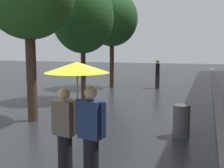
% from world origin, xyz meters
% --- Properties ---
extents(ground_plane, '(80.00, 80.00, 0.00)m').
position_xyz_m(ground_plane, '(0.00, 0.00, 0.00)').
color(ground_plane, '#26282B').
extents(kerb_strip, '(0.30, 36.00, 0.12)m').
position_xyz_m(kerb_strip, '(3.20, 10.00, 0.06)').
color(kerb_strip, slate).
rests_on(kerb_strip, ground).
extents(street_tree_1, '(2.78, 2.78, 5.37)m').
position_xyz_m(street_tree_1, '(-2.59, 6.90, 3.73)').
color(street_tree_1, '#473323').
rests_on(street_tree_1, ground).
extents(street_tree_2, '(3.04, 3.04, 5.68)m').
position_xyz_m(street_tree_2, '(-2.69, 11.12, 4.05)').
color(street_tree_2, '#473323').
rests_on(street_tree_2, ground).
extents(couple_under_umbrella, '(1.14, 1.09, 2.10)m').
position_xyz_m(couple_under_umbrella, '(0.70, -0.34, 1.38)').
color(couple_under_umbrella, black).
rests_on(couple_under_umbrella, ground).
extents(litter_bin, '(0.44, 0.44, 0.85)m').
position_xyz_m(litter_bin, '(2.16, 2.84, 0.42)').
color(litter_bin, '#4C4C51').
rests_on(litter_bin, ground).
extents(pedestrian_walking_midground, '(0.27, 0.59, 1.70)m').
position_xyz_m(pedestrian_walking_midground, '(-0.01, 11.59, 0.87)').
color(pedestrian_walking_midground, '#2D2D33').
rests_on(pedestrian_walking_midground, ground).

